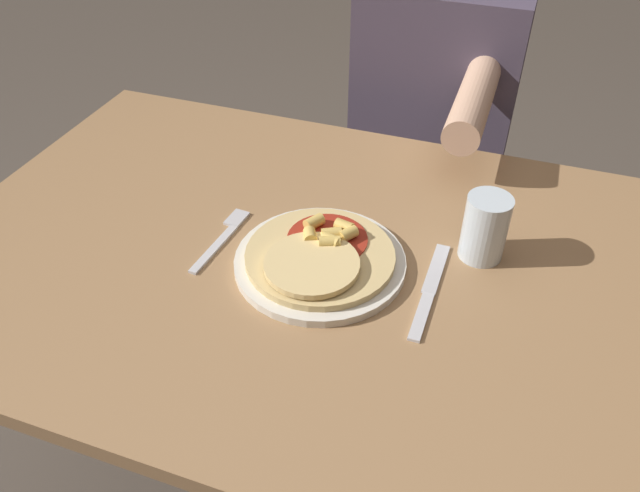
{
  "coord_description": "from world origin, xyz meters",
  "views": [
    {
      "loc": [
        0.27,
        -0.72,
        1.39
      ],
      "look_at": [
        0.02,
        -0.02,
        0.77
      ],
      "focal_mm": 35.0,
      "sensor_mm": 36.0,
      "label": 1
    }
  ],
  "objects_px": {
    "plate": "(320,262)",
    "fork": "(224,236)",
    "dining_table": "(311,300)",
    "person_diner": "(433,116)",
    "drinking_glass": "(485,228)",
    "pizza": "(320,255)",
    "knife": "(429,291)"
  },
  "relations": [
    {
      "from": "drinking_glass",
      "to": "pizza",
      "type": "bearing_deg",
      "value": -154.11
    },
    {
      "from": "dining_table",
      "to": "plate",
      "type": "xyz_separation_m",
      "value": [
        0.02,
        -0.02,
        0.11
      ]
    },
    {
      "from": "dining_table",
      "to": "fork",
      "type": "relative_size",
      "value": 7.06
    },
    {
      "from": "pizza",
      "to": "drinking_glass",
      "type": "relative_size",
      "value": 2.14
    },
    {
      "from": "drinking_glass",
      "to": "person_diner",
      "type": "xyz_separation_m",
      "value": [
        -0.18,
        0.58,
        -0.13
      ]
    },
    {
      "from": "pizza",
      "to": "fork",
      "type": "height_order",
      "value": "pizza"
    },
    {
      "from": "dining_table",
      "to": "drinking_glass",
      "type": "distance_m",
      "value": 0.32
    },
    {
      "from": "pizza",
      "to": "drinking_glass",
      "type": "bearing_deg",
      "value": 25.89
    },
    {
      "from": "fork",
      "to": "knife",
      "type": "bearing_deg",
      "value": -2.84
    },
    {
      "from": "pizza",
      "to": "knife",
      "type": "xyz_separation_m",
      "value": [
        0.18,
        -0.0,
        -0.02
      ]
    },
    {
      "from": "fork",
      "to": "person_diner",
      "type": "relative_size",
      "value": 0.15
    },
    {
      "from": "person_diner",
      "to": "fork",
      "type": "bearing_deg",
      "value": -108.5
    },
    {
      "from": "pizza",
      "to": "person_diner",
      "type": "relative_size",
      "value": 0.21
    },
    {
      "from": "dining_table",
      "to": "fork",
      "type": "height_order",
      "value": "fork"
    },
    {
      "from": "knife",
      "to": "person_diner",
      "type": "distance_m",
      "value": 0.71
    },
    {
      "from": "pizza",
      "to": "drinking_glass",
      "type": "distance_m",
      "value": 0.26
    },
    {
      "from": "knife",
      "to": "drinking_glass",
      "type": "height_order",
      "value": "drinking_glass"
    },
    {
      "from": "fork",
      "to": "pizza",
      "type": "bearing_deg",
      "value": -5.47
    },
    {
      "from": "plate",
      "to": "knife",
      "type": "xyz_separation_m",
      "value": [
        0.18,
        -0.0,
        -0.0
      ]
    },
    {
      "from": "knife",
      "to": "pizza",
      "type": "bearing_deg",
      "value": 179.81
    },
    {
      "from": "plate",
      "to": "person_diner",
      "type": "relative_size",
      "value": 0.24
    },
    {
      "from": "dining_table",
      "to": "person_diner",
      "type": "bearing_deg",
      "value": 83.61
    },
    {
      "from": "plate",
      "to": "drinking_glass",
      "type": "height_order",
      "value": "drinking_glass"
    },
    {
      "from": "knife",
      "to": "drinking_glass",
      "type": "bearing_deg",
      "value": 62.77
    },
    {
      "from": "drinking_glass",
      "to": "person_diner",
      "type": "height_order",
      "value": "person_diner"
    },
    {
      "from": "fork",
      "to": "drinking_glass",
      "type": "distance_m",
      "value": 0.43
    },
    {
      "from": "dining_table",
      "to": "knife",
      "type": "height_order",
      "value": "knife"
    },
    {
      "from": "fork",
      "to": "person_diner",
      "type": "height_order",
      "value": "person_diner"
    },
    {
      "from": "pizza",
      "to": "person_diner",
      "type": "bearing_deg",
      "value": 85.84
    },
    {
      "from": "plate",
      "to": "fork",
      "type": "height_order",
      "value": "plate"
    },
    {
      "from": "dining_table",
      "to": "plate",
      "type": "height_order",
      "value": "plate"
    },
    {
      "from": "plate",
      "to": "fork",
      "type": "distance_m",
      "value": 0.18
    }
  ]
}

